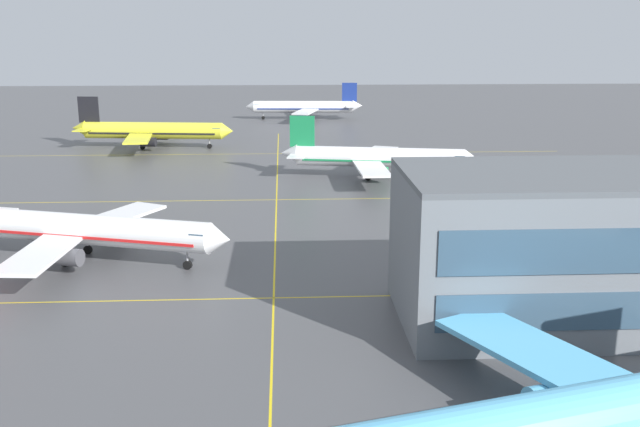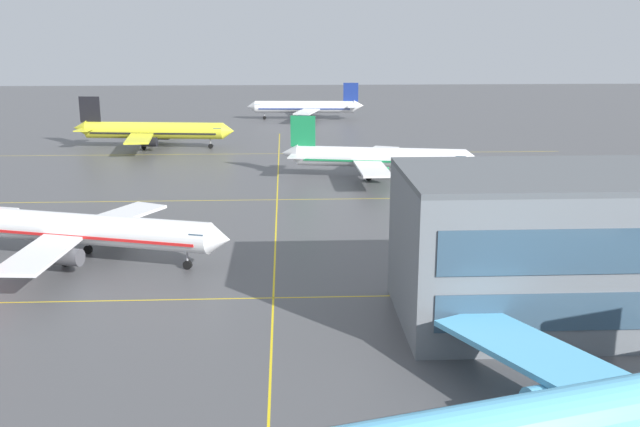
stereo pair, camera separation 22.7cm
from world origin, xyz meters
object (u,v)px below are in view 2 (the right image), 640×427
Objects in this scene: airliner_front_gate at (626,414)px; airliner_far_left_stand at (152,131)px; airliner_third_row at (378,158)px; airliner_second_row at (85,230)px; airliner_far_right_stand at (306,107)px.

airliner_far_left_stand is at bearing 111.50° from airliner_front_gate.
airliner_third_row is 56.05m from airliner_far_left_stand.
airliner_front_gate reaches higher than airliner_second_row.
airliner_far_right_stand is at bearing 54.01° from airliner_far_left_stand.
airliner_far_left_stand is (-47.49, 120.52, -0.54)m from airliner_front_gate.
airliner_far_left_stand reaches higher than airliner_far_right_stand.
airliner_front_gate is at bearing -87.85° from airliner_third_row.
airliner_second_row is 1.02× the size of airliner_far_right_stand.
airliner_third_row is 0.96× the size of airliner_far_left_stand.
airliner_second_row is (-41.34, 42.56, -0.66)m from airliner_front_gate.
airliner_third_row is 1.03× the size of airliner_far_right_stand.
airliner_far_right_stand is (-9.86, 81.74, -0.13)m from airliner_third_row.
airliner_second_row is 78.20m from airliner_far_left_stand.
airliner_second_row is at bearing -102.70° from airliner_far_right_stand.
airliner_third_row is (-3.23, 86.13, -0.66)m from airliner_front_gate.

